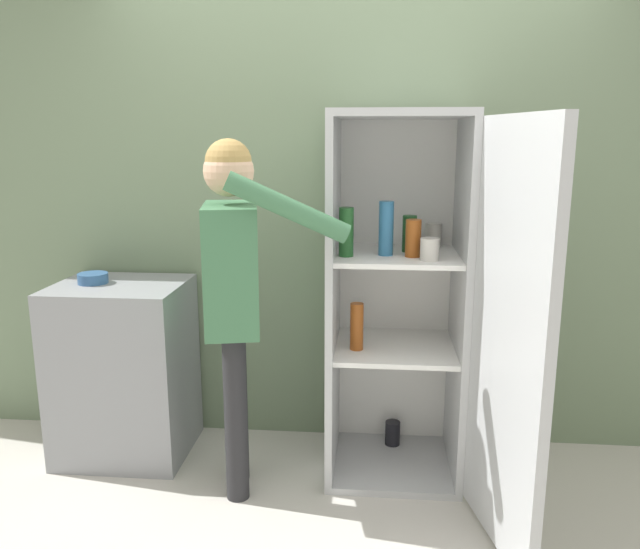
% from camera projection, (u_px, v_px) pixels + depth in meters
% --- Properties ---
extents(ground_plane, '(12.00, 12.00, 0.00)m').
position_uv_depth(ground_plane, '(337.00, 536.00, 2.69)').
color(ground_plane, beige).
extents(wall_back, '(7.00, 0.06, 2.55)m').
position_uv_depth(wall_back, '(351.00, 214.00, 3.36)').
color(wall_back, gray).
rests_on(wall_back, ground_plane).
extents(refrigerator, '(0.84, 1.26, 1.80)m').
position_uv_depth(refrigerator, '(417.00, 304.00, 2.97)').
color(refrigerator, '#B7BABC').
rests_on(refrigerator, ground_plane).
extents(person, '(0.71, 0.55, 1.68)m').
position_uv_depth(person, '(234.00, 274.00, 2.83)').
color(person, '#262628').
rests_on(person, ground_plane).
extents(counter, '(0.66, 0.56, 0.94)m').
position_uv_depth(counter, '(125.00, 369.00, 3.32)').
color(counter, gray).
rests_on(counter, ground_plane).
extents(bowl, '(0.15, 0.15, 0.05)m').
position_uv_depth(bowl, '(93.00, 278.00, 3.23)').
color(bowl, '#335B8E').
rests_on(bowl, counter).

